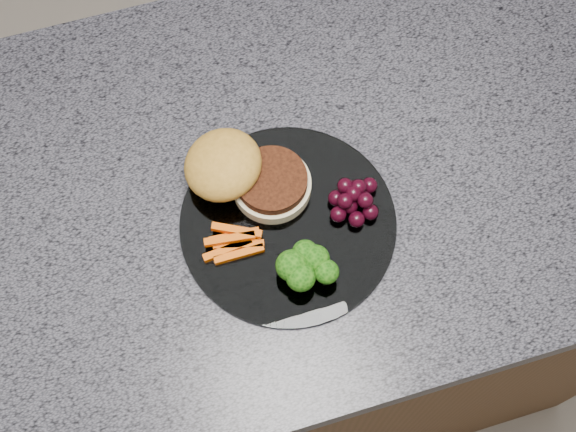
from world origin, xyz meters
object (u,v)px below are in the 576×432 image
(plate, at_px, (288,223))
(grape_bunch, at_px, (354,199))
(island_cabinet, at_px, (250,299))
(burger, at_px, (240,173))

(plate, bearing_deg, grape_bunch, -0.03)
(island_cabinet, distance_m, grape_bunch, 0.51)
(island_cabinet, bearing_deg, grape_bunch, -26.78)
(island_cabinet, height_order, plate, plate)
(island_cabinet, bearing_deg, burger, 11.30)
(plate, distance_m, burger, 0.08)
(plate, height_order, grape_bunch, grape_bunch)
(burger, relative_size, grape_bunch, 2.47)
(burger, distance_m, grape_bunch, 0.14)
(grape_bunch, bearing_deg, plate, 179.97)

